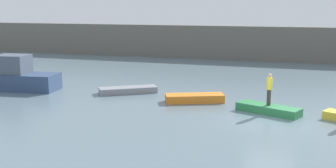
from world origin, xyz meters
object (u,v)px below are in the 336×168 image
motorboat (18,77)px  rowboat_grey (128,90)px  rowboat_green (268,109)px  rowboat_orange (195,98)px  person_yellow_shirt (269,88)px

motorboat → rowboat_grey: bearing=9.4°
motorboat → rowboat_grey: (7.80, 1.29, -0.71)m
rowboat_grey → rowboat_green: size_ratio=1.10×
motorboat → rowboat_orange: size_ratio=1.57×
rowboat_grey → rowboat_orange: rowboat_orange is taller
rowboat_green → rowboat_orange: bearing=-174.1°
motorboat → rowboat_green: motorboat is taller
rowboat_grey → rowboat_green: rowboat_green is taller
rowboat_green → rowboat_grey: bearing=-172.6°
motorboat → rowboat_green: 17.29m
person_yellow_shirt → rowboat_green: bearing=-116.6°
rowboat_grey → person_yellow_shirt: size_ratio=2.19×
rowboat_orange → rowboat_green: (4.49, -1.33, -0.02)m
rowboat_orange → rowboat_green: rowboat_orange is taller
rowboat_orange → rowboat_grey: bearing=142.9°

